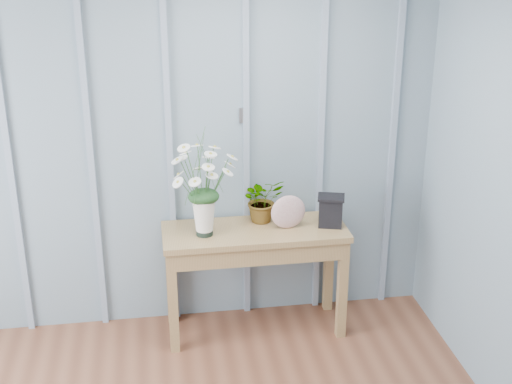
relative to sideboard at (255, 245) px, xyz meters
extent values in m
cube|color=gray|center=(-0.77, 0.25, 0.61)|extent=(4.00, 0.01, 2.50)
cube|color=#B8B7BC|center=(-0.05, 0.24, 0.81)|extent=(0.03, 0.01, 0.10)
cube|color=#8393A8|center=(-1.52, 0.24, 0.61)|extent=(0.04, 0.03, 2.50)
cube|color=#8393A8|center=(-1.02, 0.24, 0.61)|extent=(0.04, 0.03, 2.50)
cube|color=#8393A8|center=(-0.52, 0.24, 0.61)|extent=(0.04, 0.03, 2.50)
cube|color=#8393A8|center=(-0.02, 0.24, 0.61)|extent=(0.04, 0.03, 2.50)
cube|color=#8393A8|center=(0.48, 0.24, 0.61)|extent=(0.04, 0.03, 2.50)
cube|color=#8393A8|center=(0.98, 0.24, 0.61)|extent=(0.04, 0.03, 2.50)
cube|color=olive|center=(0.00, 0.00, 0.09)|extent=(1.20, 0.45, 0.04)
cube|color=olive|center=(0.00, 0.00, 0.01)|extent=(1.13, 0.42, 0.12)
cube|color=olive|center=(-0.55, -0.18, -0.28)|extent=(0.06, 0.06, 0.71)
cube|color=olive|center=(0.56, -0.18, -0.28)|extent=(0.06, 0.06, 0.71)
cube|color=olive|center=(-0.55, 0.18, -0.28)|extent=(0.06, 0.06, 0.71)
cube|color=olive|center=(0.56, 0.18, -0.28)|extent=(0.06, 0.06, 0.71)
cylinder|color=black|center=(-0.33, -0.03, 0.15)|extent=(0.11, 0.11, 0.07)
cone|color=white|center=(-0.33, -0.03, 0.25)|extent=(0.18, 0.18, 0.25)
ellipsoid|color=#193D1B|center=(-0.33, -0.03, 0.38)|extent=(0.20, 0.16, 0.10)
imported|color=#193D1B|center=(0.07, 0.13, 0.27)|extent=(0.32, 0.29, 0.30)
ellipsoid|color=#94475B|center=(0.22, -0.02, 0.23)|extent=(0.23, 0.08, 0.23)
cube|color=black|center=(0.50, -0.02, 0.21)|extent=(0.18, 0.15, 0.19)
cube|color=black|center=(0.50, -0.02, 0.31)|extent=(0.20, 0.17, 0.02)
camera|label=1|loc=(-0.64, -4.15, 2.06)|focal=50.00mm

